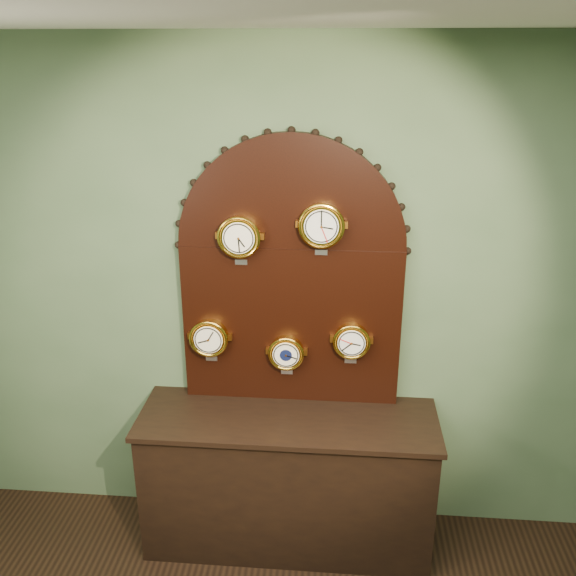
# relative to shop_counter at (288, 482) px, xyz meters

# --- Properties ---
(wall_back) EXTENTS (4.00, 0.00, 4.00)m
(wall_back) POSITION_rel_shop_counter_xyz_m (0.00, 0.27, 1.00)
(wall_back) COLOR #4D6646
(wall_back) RESTS_ON ground
(shop_counter) EXTENTS (1.60, 0.50, 0.80)m
(shop_counter) POSITION_rel_shop_counter_xyz_m (0.00, 0.00, 0.00)
(shop_counter) COLOR black
(shop_counter) RESTS_ON ground_plane
(display_board) EXTENTS (1.26, 0.06, 1.53)m
(display_board) POSITION_rel_shop_counter_xyz_m (0.00, 0.22, 1.23)
(display_board) COLOR black
(display_board) RESTS_ON shop_counter
(roman_clock) EXTENTS (0.23, 0.08, 0.28)m
(roman_clock) POSITION_rel_shop_counter_xyz_m (-0.26, 0.15, 1.40)
(roman_clock) COLOR gold
(roman_clock) RESTS_ON display_board
(arabic_clock) EXTENTS (0.24, 0.08, 0.29)m
(arabic_clock) POSITION_rel_shop_counter_xyz_m (0.16, 0.15, 1.48)
(arabic_clock) COLOR gold
(arabic_clock) RESTS_ON display_board
(hygrometer) EXTENTS (0.22, 0.08, 0.27)m
(hygrometer) POSITION_rel_shop_counter_xyz_m (-0.45, 0.15, 0.82)
(hygrometer) COLOR gold
(hygrometer) RESTS_ON display_board
(barometer) EXTENTS (0.20, 0.08, 0.25)m
(barometer) POSITION_rel_shop_counter_xyz_m (-0.02, 0.15, 0.75)
(barometer) COLOR gold
(barometer) RESTS_ON display_board
(tide_clock) EXTENTS (0.20, 0.08, 0.25)m
(tide_clock) POSITION_rel_shop_counter_xyz_m (0.33, 0.15, 0.83)
(tide_clock) COLOR gold
(tide_clock) RESTS_ON display_board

